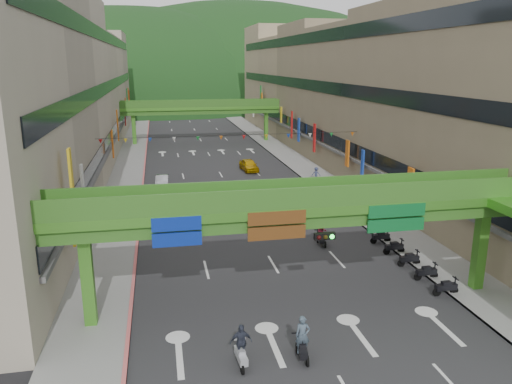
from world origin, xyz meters
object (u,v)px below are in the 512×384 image
(scooter_rider_near, at_px, (303,340))
(scooter_rider_mid, at_px, (322,233))
(pedestrian_red, at_px, (355,188))
(car_yellow, at_px, (249,165))
(overpass_near, at_px, (320,220))
(car_silver, at_px, (162,182))

(scooter_rider_near, height_order, scooter_rider_mid, scooter_rider_near)
(pedestrian_red, bearing_deg, scooter_rider_mid, -138.72)
(scooter_rider_near, bearing_deg, car_yellow, 83.08)
(overpass_near, distance_m, scooter_rider_mid, 10.90)
(scooter_rider_mid, height_order, car_yellow, scooter_rider_mid)
(overpass_near, bearing_deg, scooter_rider_near, -115.93)
(car_yellow, height_order, pedestrian_red, pedestrian_red)
(overpass_near, bearing_deg, pedestrian_red, 63.33)
(car_silver, height_order, pedestrian_red, pedestrian_red)
(scooter_rider_near, relative_size, pedestrian_red, 1.44)
(scooter_rider_mid, bearing_deg, car_yellow, 91.28)
(scooter_rider_mid, bearing_deg, scooter_rider_near, -111.71)
(pedestrian_red, bearing_deg, car_silver, 142.04)
(car_silver, bearing_deg, overpass_near, -71.86)
(scooter_rider_near, xyz_separation_m, car_yellow, (4.91, 40.44, -0.29))
(scooter_rider_mid, bearing_deg, car_silver, 119.27)
(scooter_rider_mid, xyz_separation_m, car_yellow, (-0.60, 26.61, -0.21))
(scooter_rider_near, bearing_deg, pedestrian_red, 63.45)
(scooter_rider_near, relative_size, car_silver, 0.56)
(scooter_rider_mid, bearing_deg, pedestrian_red, 58.71)
(car_silver, relative_size, car_yellow, 0.90)
(overpass_near, height_order, car_silver, overpass_near)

